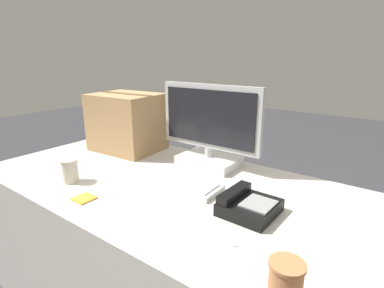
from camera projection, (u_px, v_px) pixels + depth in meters
office_desk at (168, 249)px, 1.46m from camera, size 1.80×0.90×0.71m
monitor at (209, 132)px, 1.51m from camera, size 0.56×0.21×0.42m
keyboard at (172, 181)px, 1.33m from camera, size 0.46×0.17×0.03m
desk_phone at (248, 205)px, 1.08m from camera, size 0.19×0.20×0.08m
paper_cup_left at (70, 171)px, 1.34m from camera, size 0.08×0.08×0.11m
paper_cup_right at (285, 282)px, 0.68m from camera, size 0.08×0.08×0.11m
spoon at (244, 249)px, 0.88m from camera, size 0.16×0.06×0.00m
cardboard_box at (127, 122)px, 1.78m from camera, size 0.40×0.33×0.34m
sticky_note_pad at (84, 198)px, 1.19m from camera, size 0.08×0.08×0.01m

